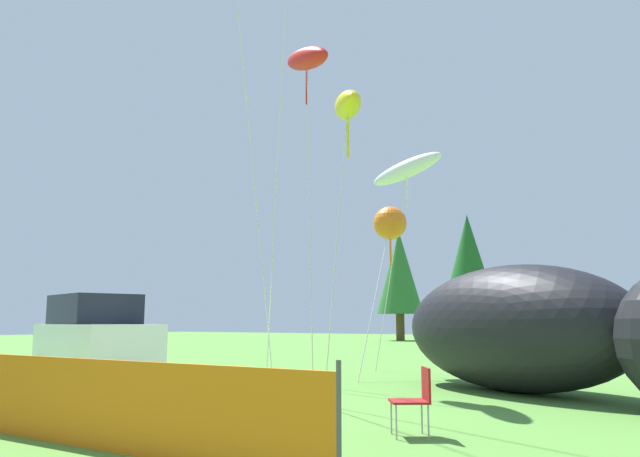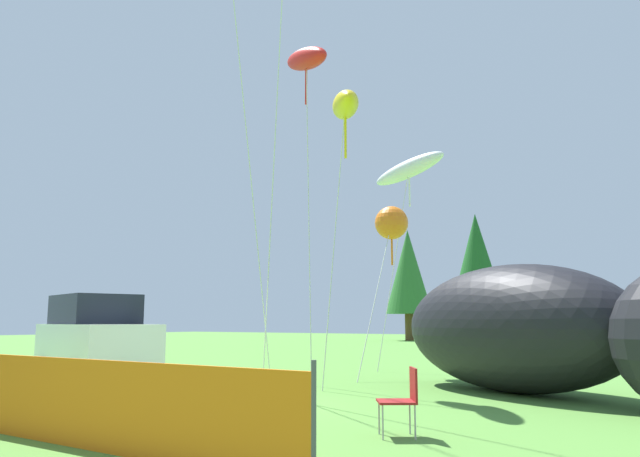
# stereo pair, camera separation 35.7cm
# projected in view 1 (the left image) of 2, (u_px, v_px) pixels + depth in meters

# --- Properties ---
(ground_plane) EXTENTS (120.00, 120.00, 0.00)m
(ground_plane) POSITION_uv_depth(u_px,v_px,m) (212.00, 406.00, 11.38)
(ground_plane) COLOR #548C38
(parked_car) EXTENTS (4.37, 2.86, 2.18)m
(parked_car) POSITION_uv_depth(u_px,v_px,m) (95.00, 341.00, 15.16)
(parked_car) COLOR white
(parked_car) RESTS_ON ground
(folding_chair) EXTENTS (0.70, 0.70, 0.91)m
(folding_chair) POSITION_uv_depth(u_px,v_px,m) (416.00, 395.00, 8.46)
(folding_chair) COLOR maroon
(folding_chair) RESTS_ON ground
(inflatable_cat) EXTENTS (8.25, 5.96, 2.78)m
(inflatable_cat) POSITION_uv_depth(u_px,v_px,m) (544.00, 333.00, 13.06)
(inflatable_cat) COLOR black
(inflatable_cat) RESTS_ON ground
(safety_fence) EXTENTS (9.19, 0.18, 1.18)m
(safety_fence) POSITION_uv_depth(u_px,v_px,m) (44.00, 398.00, 8.22)
(safety_fence) COLOR orange
(safety_fence) RESTS_ON ground
(kite_red_lizard) EXTENTS (2.32, 1.80, 9.30)m
(kite_red_lizard) POSITION_uv_depth(u_px,v_px,m) (307.00, 60.00, 17.07)
(kite_red_lizard) COLOR silver
(kite_red_lizard) RESTS_ON ground
(kite_yellow_hero) EXTENTS (1.87, 2.41, 7.20)m
(kite_yellow_hero) POSITION_uv_depth(u_px,v_px,m) (348.00, 106.00, 14.89)
(kite_yellow_hero) COLOR silver
(kite_yellow_hero) RESTS_ON ground
(kite_orange_flower) EXTENTS (1.02, 3.48, 5.04)m
(kite_orange_flower) POSITION_uv_depth(u_px,v_px,m) (390.00, 223.00, 19.15)
(kite_orange_flower) COLOR silver
(kite_orange_flower) RESTS_ON ground
(kite_white_ghost) EXTENTS (2.91, 2.15, 7.29)m
(kite_white_ghost) POSITION_uv_depth(u_px,v_px,m) (406.00, 170.00, 21.29)
(kite_white_ghost) COLOR silver
(kite_white_ghost) RESTS_ON ground
(horizon_tree_east) EXTENTS (3.78, 3.78, 9.01)m
(horizon_tree_east) POSITION_uv_depth(u_px,v_px,m) (399.00, 272.00, 51.07)
(horizon_tree_east) COLOR brown
(horizon_tree_east) RESTS_ON ground
(horizon_tree_west) EXTENTS (3.52, 3.52, 8.39)m
(horizon_tree_west) POSITION_uv_depth(u_px,v_px,m) (468.00, 264.00, 39.84)
(horizon_tree_west) COLOR brown
(horizon_tree_west) RESTS_ON ground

